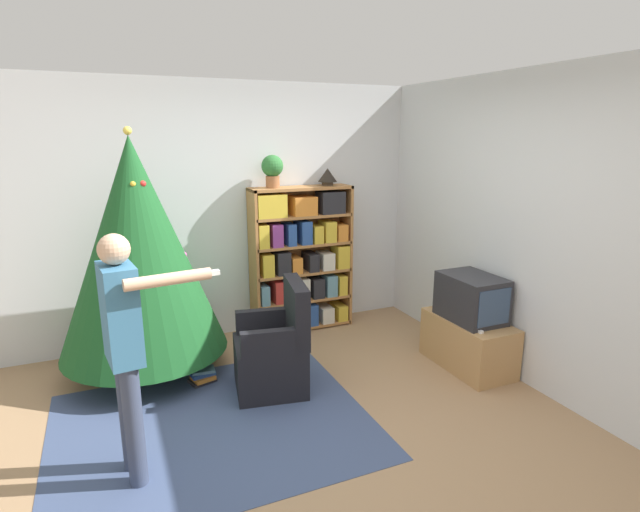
# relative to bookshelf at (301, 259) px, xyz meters

# --- Properties ---
(ground_plane) EXTENTS (14.00, 14.00, 0.00)m
(ground_plane) POSITION_rel_bookshelf_xyz_m (-0.65, -1.90, -0.79)
(ground_plane) COLOR #9E7A56
(wall_back) EXTENTS (8.00, 0.10, 2.60)m
(wall_back) POSITION_rel_bookshelf_xyz_m (-0.65, 0.23, 0.51)
(wall_back) COLOR silver
(wall_back) RESTS_ON ground_plane
(wall_right) EXTENTS (0.10, 8.00, 2.60)m
(wall_right) POSITION_rel_bookshelf_xyz_m (1.34, -1.90, 0.51)
(wall_right) COLOR silver
(wall_right) RESTS_ON ground_plane
(area_rug) EXTENTS (2.24, 1.86, 0.01)m
(area_rug) POSITION_rel_bookshelf_xyz_m (-1.30, -1.52, -0.78)
(area_rug) COLOR #3D4C70
(area_rug) RESTS_ON ground_plane
(bookshelf) EXTENTS (1.08, 0.30, 1.55)m
(bookshelf) POSITION_rel_bookshelf_xyz_m (0.00, 0.00, 0.00)
(bookshelf) COLOR #A8703D
(bookshelf) RESTS_ON ground_plane
(tv_stand) EXTENTS (0.45, 0.85, 0.46)m
(tv_stand) POSITION_rel_bookshelf_xyz_m (1.05, -1.48, -0.56)
(tv_stand) COLOR tan
(tv_stand) RESTS_ON ground_plane
(television) EXTENTS (0.41, 0.58, 0.41)m
(television) POSITION_rel_bookshelf_xyz_m (1.05, -1.49, -0.12)
(television) COLOR #28282D
(television) RESTS_ON tv_stand
(game_remote) EXTENTS (0.04, 0.12, 0.02)m
(game_remote) POSITION_rel_bookshelf_xyz_m (0.91, -1.74, -0.31)
(game_remote) COLOR white
(game_remote) RESTS_ON tv_stand
(christmas_tree) EXTENTS (1.42, 1.42, 2.14)m
(christmas_tree) POSITION_rel_bookshelf_xyz_m (-1.65, -0.42, 0.36)
(christmas_tree) COLOR #4C3323
(christmas_tree) RESTS_ON ground_plane
(armchair) EXTENTS (0.66, 0.65, 0.92)m
(armchair) POSITION_rel_bookshelf_xyz_m (-0.70, -1.17, -0.46)
(armchair) COLOR black
(armchair) RESTS_ON ground_plane
(standing_person) EXTENTS (0.67, 0.47, 1.55)m
(standing_person) POSITION_rel_bookshelf_xyz_m (-1.84, -1.87, 0.13)
(standing_person) COLOR #38425B
(standing_person) RESTS_ON ground_plane
(potted_plant) EXTENTS (0.22, 0.22, 0.33)m
(potted_plant) POSITION_rel_bookshelf_xyz_m (-0.29, 0.01, 0.95)
(potted_plant) COLOR #935B38
(potted_plant) RESTS_ON bookshelf
(table_lamp) EXTENTS (0.20, 0.20, 0.18)m
(table_lamp) POSITION_rel_bookshelf_xyz_m (0.31, 0.01, 0.87)
(table_lamp) COLOR #473828
(table_lamp) RESTS_ON bookshelf
(book_pile_near_tree) EXTENTS (0.24, 0.21, 0.12)m
(book_pile_near_tree) POSITION_rel_bookshelf_xyz_m (-1.24, -0.83, -0.73)
(book_pile_near_tree) COLOR #232328
(book_pile_near_tree) RESTS_ON ground_plane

